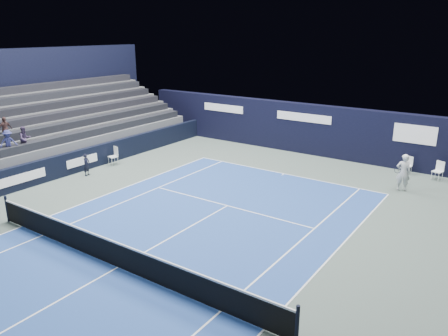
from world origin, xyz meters
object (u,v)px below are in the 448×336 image
at_px(folding_chair_back_a, 409,162).
at_px(line_judge_chair, 114,154).
at_px(tennis_net, 117,254).
at_px(tennis_player, 403,172).
at_px(folding_chair_back_b, 439,169).

relative_size(folding_chair_back_a, line_judge_chair, 0.90).
bearing_deg(tennis_net, line_judge_chair, 138.41).
bearing_deg(tennis_player, tennis_net, -114.42).
height_order(folding_chair_back_b, tennis_net, tennis_net).
bearing_deg(folding_chair_back_a, tennis_player, -75.33).
bearing_deg(tennis_player, folding_chair_back_b, 66.54).
bearing_deg(tennis_net, folding_chair_back_b, 65.74).
height_order(folding_chair_back_a, line_judge_chair, line_judge_chair).
relative_size(line_judge_chair, tennis_net, 0.08).
xyz_separation_m(line_judge_chair, tennis_net, (8.86, -7.86, -0.09)).
bearing_deg(tennis_net, folding_chair_back_a, 70.93).
height_order(folding_chair_back_a, tennis_net, tennis_net).
bearing_deg(folding_chair_back_a, line_judge_chair, -143.79).
xyz_separation_m(line_judge_chair, tennis_player, (14.68, 4.97, 0.31)).
distance_m(line_judge_chair, tennis_net, 11.84).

